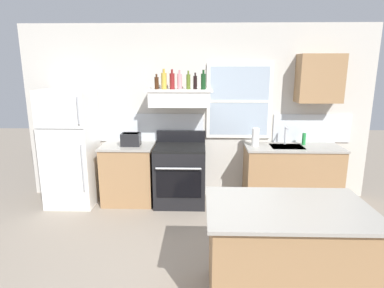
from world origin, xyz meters
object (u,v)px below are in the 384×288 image
at_px(bottle_olive_oil_square, 188,81).
at_px(paper_towel_roll, 255,137).
at_px(bottle_champagne_gold_foil, 164,81).
at_px(bottle_dark_green_wine, 203,81).
at_px(stove_range, 180,174).
at_px(bottle_brown_stout, 157,83).
at_px(dish_soap_bottle, 304,139).
at_px(kitchen_island, 285,254).
at_px(bottle_balsamic_dark, 195,82).
at_px(refrigerator, 71,148).
at_px(bottle_rose_pink, 180,81).
at_px(toaster, 131,139).
at_px(bottle_red_label_wine, 172,81).

bearing_deg(bottle_olive_oil_square, paper_towel_roll, -4.87).
height_order(bottle_champagne_gold_foil, bottle_dark_green_wine, bottle_champagne_gold_foil).
relative_size(stove_range, bottle_champagne_gold_foil, 3.71).
distance_m(stove_range, bottle_brown_stout, 1.42).
xyz_separation_m(dish_soap_bottle, kitchen_island, (-0.82, -2.27, -0.54)).
height_order(bottle_balsamic_dark, paper_towel_roll, bottle_balsamic_dark).
bearing_deg(dish_soap_bottle, refrigerator, -177.40).
relative_size(refrigerator, dish_soap_bottle, 9.75).
bearing_deg(kitchen_island, refrigerator, 142.09).
bearing_deg(dish_soap_bottle, kitchen_island, -109.72).
height_order(bottle_olive_oil_square, paper_towel_roll, bottle_olive_oil_square).
height_order(bottle_rose_pink, kitchen_island, bottle_rose_pink).
bearing_deg(kitchen_island, bottle_rose_pink, 115.50).
xyz_separation_m(toaster, dish_soap_bottle, (2.62, 0.13, -0.01)).
height_order(toaster, bottle_balsamic_dark, bottle_balsamic_dark).
distance_m(toaster, bottle_red_label_wine, 1.07).
distance_m(bottle_rose_pink, kitchen_island, 2.85).
distance_m(refrigerator, bottle_red_label_wine, 1.83).
relative_size(bottle_red_label_wine, paper_towel_roll, 1.06).
distance_m(dish_soap_bottle, kitchen_island, 2.48).
height_order(refrigerator, bottle_red_label_wine, bottle_red_label_wine).
xyz_separation_m(bottle_rose_pink, paper_towel_roll, (1.13, -0.06, -0.82)).
bearing_deg(bottle_olive_oil_square, stove_range, -135.20).
bearing_deg(dish_soap_bottle, toaster, -177.16).
relative_size(bottle_brown_stout, bottle_champagne_gold_foil, 0.75).
bearing_deg(bottle_champagne_gold_foil, bottle_dark_green_wine, -2.77).
distance_m(bottle_balsamic_dark, kitchen_island, 2.78).
relative_size(toaster, kitchen_island, 0.21).
bearing_deg(paper_towel_roll, bottle_olive_oil_square, 175.13).
height_order(bottle_dark_green_wine, kitchen_island, bottle_dark_green_wine).
distance_m(bottle_dark_green_wine, kitchen_island, 2.73).
bearing_deg(bottle_dark_green_wine, bottle_rose_pink, 177.46).
distance_m(bottle_champagne_gold_foil, bottle_rose_pink, 0.23).
relative_size(bottle_rose_pink, bottle_dark_green_wine, 0.99).
relative_size(bottle_brown_stout, dish_soap_bottle, 1.22).
bearing_deg(bottle_brown_stout, dish_soap_bottle, 0.66).
bearing_deg(stove_range, bottle_brown_stout, 161.93).
height_order(bottle_brown_stout, kitchen_island, bottle_brown_stout).
relative_size(paper_towel_roll, dish_soap_bottle, 1.50).
relative_size(bottle_olive_oil_square, paper_towel_roll, 0.99).
bearing_deg(bottle_rose_pink, paper_towel_roll, -3.24).
bearing_deg(dish_soap_bottle, bottle_red_label_wine, -179.49).
bearing_deg(stove_range, bottle_red_label_wine, 133.79).
height_order(toaster, bottle_olive_oil_square, bottle_olive_oil_square).
bearing_deg(bottle_dark_green_wine, bottle_red_label_wine, 175.81).
relative_size(bottle_dark_green_wine, dish_soap_bottle, 1.56).
relative_size(refrigerator, bottle_red_label_wine, 6.12).
bearing_deg(refrigerator, kitchen_island, -37.91).
distance_m(toaster, stove_range, 0.92).
bearing_deg(toaster, dish_soap_bottle, 2.84).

